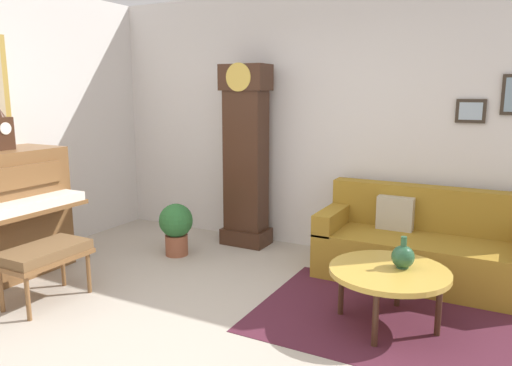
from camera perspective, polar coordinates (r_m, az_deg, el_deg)
name	(u,v)px	position (r m, az deg, el deg)	size (l,w,h in m)	color
ground_plane	(190,344)	(3.66, -7.79, -18.33)	(6.40, 6.00, 0.10)	#B2A899
wall_back	(317,122)	(5.34, 7.20, 7.16)	(5.30, 0.13, 2.80)	silver
area_rug	(395,320)	(3.98, 16.11, -15.35)	(2.10, 1.50, 0.01)	#4C1E2D
piano_bench	(45,255)	(4.36, -23.73, -7.81)	(0.42, 0.70, 0.48)	brown
grandfather_clock	(246,161)	(5.40, -1.20, 2.62)	(0.52, 0.34, 2.03)	#3D2316
couch	(424,247)	(4.76, 19.27, -7.14)	(1.90, 0.80, 0.84)	olive
coffee_table	(389,273)	(3.75, 15.46, -10.23)	(0.88, 0.88, 0.44)	gold
mantel_clock	(2,131)	(5.01, -27.88, 5.43)	(0.13, 0.18, 0.38)	#3D2316
green_jug	(403,256)	(3.76, 16.99, -8.31)	(0.17, 0.17, 0.24)	#234C33
potted_plant	(176,226)	(5.22, -9.44, -5.01)	(0.36, 0.36, 0.56)	#935138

